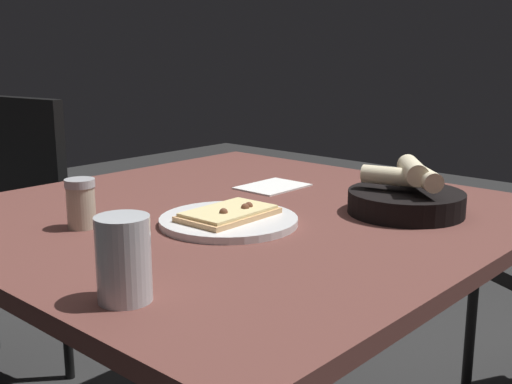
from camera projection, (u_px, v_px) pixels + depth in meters
dining_table at (237, 235)px, 1.34m from camera, size 1.09×1.05×0.71m
pizza_plate at (229, 219)px, 1.22m from camera, size 0.27×0.27×0.04m
bread_basket at (407, 197)px, 1.29m from camera, size 0.23×0.23×0.11m
beer_glass at (124, 264)px, 0.85m from camera, size 0.07×0.07×0.12m
pepper_shaker at (81, 206)px, 1.19m from camera, size 0.06×0.06×0.09m
napkin at (273, 187)px, 1.54m from camera, size 0.16×0.12×0.00m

